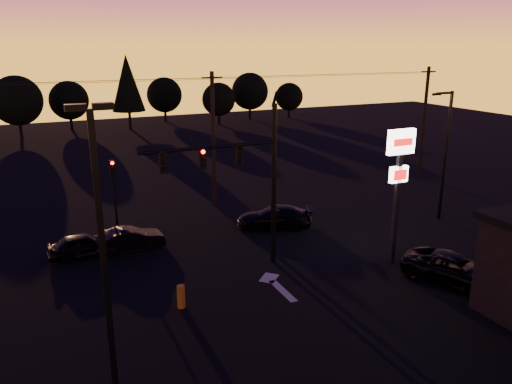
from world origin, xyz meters
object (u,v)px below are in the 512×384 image
pylon_sign (399,168)px  traffic_signal_mast (244,171)px  secondary_signal (114,186)px  streetlight (445,151)px  car_right (274,217)px  suv_parked (456,269)px  parking_lot_light (102,240)px  car_left (84,245)px  car_mid (130,239)px  bollard (181,297)px

pylon_sign → traffic_signal_mast: bearing=160.6°
secondary_signal → streetlight: (18.91, -5.99, 1.56)m
car_right → suv_parked: (4.36, -10.06, 0.02)m
parking_lot_light → pylon_sign: 15.19m
traffic_signal_mast → secondary_signal: 9.19m
streetlight → car_left: size_ratio=2.22×
car_mid → secondary_signal: bearing=0.7°
suv_parked → car_left: bearing=121.3°
traffic_signal_mast → parking_lot_light: size_ratio=0.94×
streetlight → car_right: bearing=163.7°
suv_parked → pylon_sign: bearing=85.8°
parking_lot_light → pylon_sign: size_ratio=1.34×
bollard → suv_parked: (12.22, -3.08, 0.17)m
car_left → car_right: size_ratio=0.80×
traffic_signal_mast → bollard: size_ratio=8.57×
secondary_signal → suv_parked: secondary_signal is taller
traffic_signal_mast → bollard: traffic_signal_mast is taller
car_left → suv_parked: (15.30, -10.33, 0.06)m
pylon_sign → car_right: pylon_sign is taller
traffic_signal_mast → car_right: (3.89, 4.46, -4.28)m
traffic_signal_mast → car_mid: traffic_signal_mast is taller
car_left → bollard: bearing=-159.8°
car_left → parking_lot_light: bearing=175.4°
bollard → car_left: bearing=113.0°
traffic_signal_mast → car_right: traffic_signal_mast is taller
traffic_signal_mast → streetlight: traffic_signal_mast is taller
pylon_sign → bollard: size_ratio=6.79×
parking_lot_light → car_mid: parking_lot_light is taller
car_left → suv_parked: suv_parked is taller
car_left → car_right: 10.94m
car_mid → suv_parked: bearing=-130.8°
car_left → car_mid: bearing=-96.0°
car_right → streetlight: bearing=97.7°
pylon_sign → car_left: 16.45m
secondary_signal → suv_parked: size_ratio=0.90×
pylon_sign → streetlight: bearing=30.1°
car_left → car_mid: (2.32, -0.13, -0.01)m
traffic_signal_mast → suv_parked: (8.26, -5.60, -4.26)m
bollard → pylon_sign: bearing=0.1°
traffic_signal_mast → pylon_sign: (7.10, -2.49, -0.02)m
car_mid → car_right: bearing=-93.6°
parking_lot_light → car_right: 16.73m
pylon_sign → streetlight: 8.00m
car_mid → suv_parked: size_ratio=0.76×
traffic_signal_mast → parking_lot_light: 10.19m
secondary_signal → bollard: 10.33m
traffic_signal_mast → streetlight: 14.10m
bollard → car_mid: car_mid is taller
streetlight → car_left: streetlight is taller
car_left → streetlight: bearing=-101.5°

